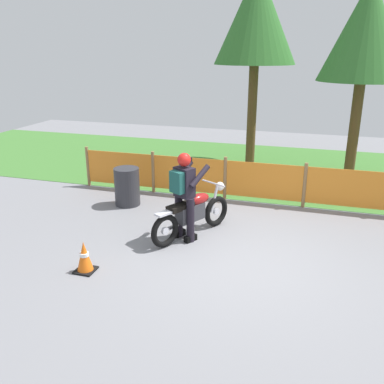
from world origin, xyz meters
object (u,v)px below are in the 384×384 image
at_px(motorcycle_lead, 192,213).
at_px(spare_drum, 127,187).
at_px(rider_lead, 184,192).
at_px(traffic_cone, 84,257).

distance_m(motorcycle_lead, spare_drum, 2.28).
height_order(rider_lead, traffic_cone, rider_lead).
bearing_deg(spare_drum, traffic_cone, -77.74).
bearing_deg(rider_lead, spare_drum, 81.53).
relative_size(motorcycle_lead, spare_drum, 2.08).
bearing_deg(traffic_cone, spare_drum, 102.26).
bearing_deg(motorcycle_lead, rider_lead, -179.49).
distance_m(motorcycle_lead, traffic_cone, 2.25).
distance_m(rider_lead, traffic_cone, 2.14).
xyz_separation_m(traffic_cone, spare_drum, (-0.66, 3.03, 0.18)).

